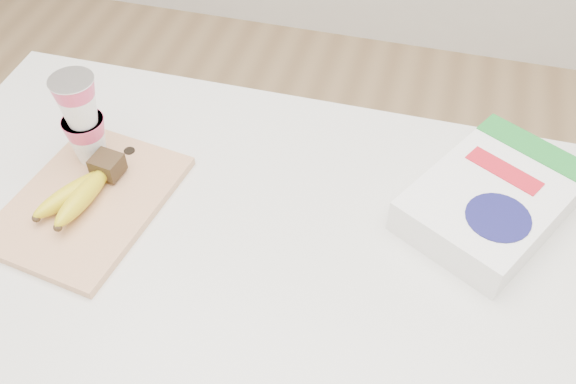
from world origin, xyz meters
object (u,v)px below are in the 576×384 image
(yogurt_stack, at_px, (82,117))
(cereal_box, at_px, (493,199))
(cutting_board, at_px, (89,201))
(bananas, at_px, (83,190))
(table, at_px, (250,383))

(yogurt_stack, distance_m, cereal_box, 0.69)
(cutting_board, height_order, bananas, bananas)
(bananas, bearing_deg, cereal_box, 13.73)
(cutting_board, xyz_separation_m, cereal_box, (0.65, 0.16, 0.02))
(table, bearing_deg, yogurt_stack, 158.65)
(cereal_box, bearing_deg, table, -124.68)
(table, xyz_separation_m, cutting_board, (-0.27, 0.03, 0.46))
(cutting_board, relative_size, bananas, 1.77)
(cutting_board, bearing_deg, cereal_box, 22.20)
(table, bearing_deg, cutting_board, 174.13)
(table, distance_m, cutting_board, 0.53)
(table, distance_m, yogurt_stack, 0.65)
(cutting_board, height_order, cereal_box, cereal_box)
(bananas, relative_size, cereal_box, 0.50)
(cutting_board, distance_m, cereal_box, 0.67)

